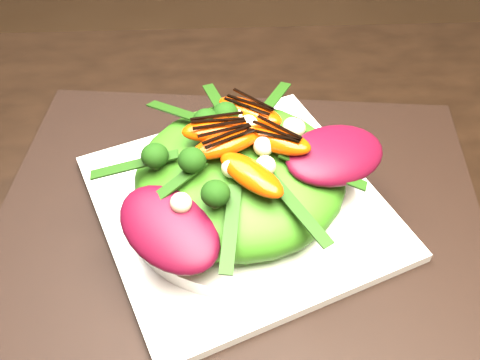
{
  "coord_description": "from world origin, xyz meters",
  "views": [
    {
      "loc": [
        0.29,
        -0.26,
        1.17
      ],
      "look_at": [
        0.31,
        0.11,
        0.79
      ],
      "focal_mm": 42.0,
      "sensor_mm": 36.0,
      "label": 1
    }
  ],
  "objects_px": {
    "salad_bowl": "(240,197)",
    "lettuce_mound": "(240,175)",
    "placemat": "(240,210)",
    "plate_base": "(240,206)",
    "orange_segment": "(233,126)"
  },
  "relations": [
    {
      "from": "lettuce_mound",
      "to": "orange_segment",
      "type": "distance_m",
      "value": 0.05
    },
    {
      "from": "plate_base",
      "to": "lettuce_mound",
      "type": "bearing_deg",
      "value": 0.0
    },
    {
      "from": "salad_bowl",
      "to": "lettuce_mound",
      "type": "height_order",
      "value": "lettuce_mound"
    },
    {
      "from": "plate_base",
      "to": "lettuce_mound",
      "type": "height_order",
      "value": "lettuce_mound"
    },
    {
      "from": "placemat",
      "to": "lettuce_mound",
      "type": "height_order",
      "value": "lettuce_mound"
    },
    {
      "from": "placemat",
      "to": "lettuce_mound",
      "type": "relative_size",
      "value": 2.42
    },
    {
      "from": "salad_bowl",
      "to": "orange_segment",
      "type": "height_order",
      "value": "orange_segment"
    },
    {
      "from": "placemat",
      "to": "lettuce_mound",
      "type": "xyz_separation_m",
      "value": [
        0.0,
        0.0,
        0.05
      ]
    },
    {
      "from": "salad_bowl",
      "to": "lettuce_mound",
      "type": "distance_m",
      "value": 0.03
    },
    {
      "from": "salad_bowl",
      "to": "lettuce_mound",
      "type": "bearing_deg",
      "value": 0.0
    },
    {
      "from": "placemat",
      "to": "orange_segment",
      "type": "bearing_deg",
      "value": 102.53
    },
    {
      "from": "plate_base",
      "to": "salad_bowl",
      "type": "bearing_deg",
      "value": 0.0
    },
    {
      "from": "salad_bowl",
      "to": "orange_segment",
      "type": "xyz_separation_m",
      "value": [
        -0.01,
        0.02,
        0.07
      ]
    },
    {
      "from": "placemat",
      "to": "orange_segment",
      "type": "relative_size",
      "value": 7.19
    },
    {
      "from": "placemat",
      "to": "orange_segment",
      "type": "xyz_separation_m",
      "value": [
        -0.01,
        0.02,
        0.09
      ]
    }
  ]
}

